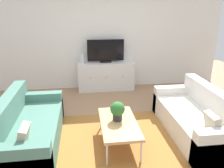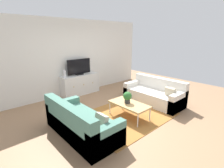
# 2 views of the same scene
# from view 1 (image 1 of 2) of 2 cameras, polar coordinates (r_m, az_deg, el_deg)

# --- Properties ---
(ground_plane) EXTENTS (10.00, 10.00, 0.00)m
(ground_plane) POSITION_cam_1_polar(r_m,az_deg,el_deg) (3.99, 0.78, -12.82)
(ground_plane) COLOR #997251
(wall_back) EXTENTS (6.40, 0.12, 2.70)m
(wall_back) POSITION_cam_1_polar(r_m,az_deg,el_deg) (5.96, -2.77, 11.91)
(wall_back) COLOR silver
(wall_back) RESTS_ON ground_plane
(area_rug) EXTENTS (2.50, 1.90, 0.01)m
(area_rug) POSITION_cam_1_polar(r_m,az_deg,el_deg) (3.86, 1.11, -13.92)
(area_rug) COLOR #9E662D
(area_rug) RESTS_ON ground_plane
(couch_left_side) EXTENTS (0.85, 1.88, 0.79)m
(couch_left_side) POSITION_cam_1_polar(r_m,az_deg,el_deg) (3.84, -21.07, -10.92)
(couch_left_side) COLOR #4C7A6B
(couch_left_side) RESTS_ON ground_plane
(couch_right_side) EXTENTS (0.85, 1.88, 0.79)m
(couch_right_side) POSITION_cam_1_polar(r_m,az_deg,el_deg) (4.20, 21.02, -8.26)
(couch_right_side) COLOR silver
(couch_right_side) RESTS_ON ground_plane
(coffee_table) EXTENTS (0.56, 1.08, 0.40)m
(coffee_table) POSITION_cam_1_polar(r_m,az_deg,el_deg) (3.58, 1.69, -10.00)
(coffee_table) COLOR tan
(coffee_table) RESTS_ON ground_plane
(potted_plant) EXTENTS (0.23, 0.23, 0.31)m
(potted_plant) POSITION_cam_1_polar(r_m,az_deg,el_deg) (3.54, 1.40, -6.66)
(potted_plant) COLOR #2D2D2D
(potted_plant) RESTS_ON coffee_table
(tv_console) EXTENTS (1.44, 0.47, 0.73)m
(tv_console) POSITION_cam_1_polar(r_m,az_deg,el_deg) (5.90, -1.54, 2.07)
(tv_console) COLOR silver
(tv_console) RESTS_ON ground_plane
(flat_screen_tv) EXTENTS (0.93, 0.16, 0.58)m
(flat_screen_tv) POSITION_cam_1_polar(r_m,az_deg,el_deg) (5.76, -1.62, 8.35)
(flat_screen_tv) COLOR black
(flat_screen_tv) RESTS_ON tv_console
(glass_vase) EXTENTS (0.11, 0.11, 0.25)m
(glass_vase) POSITION_cam_1_polar(r_m,az_deg,el_deg) (5.75, -7.60, 6.51)
(glass_vase) COLOR silver
(glass_vase) RESTS_ON tv_console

